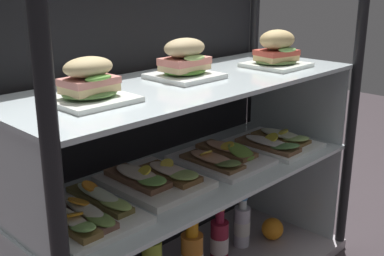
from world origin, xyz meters
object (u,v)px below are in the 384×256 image
plated_roll_sandwich_far_left (277,52)px  juice_bottle_near_post (242,225)px  open_sandwich_tray_near_right_corner (222,157)px  open_sandwich_tray_left_of_center (85,213)px  orange_fruit_beside_bottles (272,229)px  plated_roll_sandwich_near_right_corner (186,61)px  juice_bottle_back_left (191,256)px  plated_roll_sandwich_center (89,84)px  open_sandwich_tray_far_right (155,179)px  juice_bottle_back_center (219,240)px  open_sandwich_tray_near_left_corner (275,142)px

plated_roll_sandwich_far_left → juice_bottle_near_post: 0.62m
juice_bottle_near_post → open_sandwich_tray_near_right_corner: bearing=-169.9°
open_sandwich_tray_left_of_center → juice_bottle_near_post: 0.73m
plated_roll_sandwich_far_left → orange_fruit_beside_bottles: plated_roll_sandwich_far_left is taller
plated_roll_sandwich_near_right_corner → plated_roll_sandwich_far_left: size_ratio=1.00×
juice_bottle_back_left → orange_fruit_beside_bottles: 0.39m
plated_roll_sandwich_near_right_corner → open_sandwich_tray_near_right_corner: bearing=-14.2°
orange_fruit_beside_bottles → plated_roll_sandwich_center: bearing=178.2°
plated_roll_sandwich_near_right_corner → open_sandwich_tray_far_right: size_ratio=0.62×
juice_bottle_back_center → orange_fruit_beside_bottles: size_ratio=2.52×
open_sandwich_tray_near_right_corner → orange_fruit_beside_bottles: 0.43m
juice_bottle_back_left → open_sandwich_tray_near_right_corner: bearing=-3.7°
juice_bottle_back_left → open_sandwich_tray_near_left_corner: bearing=-7.2°
juice_bottle_near_post → orange_fruit_beside_bottles: (0.11, -0.05, -0.04)m
plated_roll_sandwich_far_left → juice_bottle_back_left: plated_roll_sandwich_far_left is taller
plated_roll_sandwich_near_right_corner → juice_bottle_back_left: size_ratio=0.79×
juice_bottle_back_center → orange_fruit_beside_bottles: (0.24, -0.05, -0.04)m
open_sandwich_tray_near_right_corner → juice_bottle_back_left: open_sandwich_tray_near_right_corner is taller
plated_roll_sandwich_center → plated_roll_sandwich_far_left: plated_roll_sandwich_far_left is taller
open_sandwich_tray_near_left_corner → open_sandwich_tray_near_right_corner: bearing=170.9°
plated_roll_sandwich_near_right_corner → orange_fruit_beside_bottles: size_ratio=2.16×
open_sandwich_tray_far_right → open_sandwich_tray_near_left_corner: bearing=-6.3°
juice_bottle_back_center → juice_bottle_back_left: bearing=-175.9°
juice_bottle_back_center → plated_roll_sandwich_near_right_corner: bearing=175.1°
juice_bottle_back_left → plated_roll_sandwich_far_left: bearing=-9.2°
open_sandwich_tray_far_right → orange_fruit_beside_bottles: 0.63m
open_sandwich_tray_near_right_corner → juice_bottle_back_left: bearing=176.3°
juice_bottle_near_post → orange_fruit_beside_bottles: 0.13m
plated_roll_sandwich_center → plated_roll_sandwich_near_right_corner: (0.34, 0.04, 0.01)m
juice_bottle_back_center → juice_bottle_near_post: size_ratio=1.05×
open_sandwich_tray_near_right_corner → open_sandwich_tray_far_right: bearing=176.3°
open_sandwich_tray_near_left_corner → juice_bottle_near_post: bearing=143.0°
plated_roll_sandwich_far_left → juice_bottle_back_center: (-0.18, 0.06, -0.62)m
open_sandwich_tray_near_left_corner → orange_fruit_beside_bottles: (0.03, 0.01, -0.34)m
juice_bottle_near_post → open_sandwich_tray_near_left_corner: bearing=-37.0°
plated_roll_sandwich_near_right_corner → juice_bottle_back_center: bearing=-4.9°
open_sandwich_tray_near_left_corner → juice_bottle_back_center: open_sandwich_tray_near_left_corner is taller
plated_roll_sandwich_center → open_sandwich_tray_near_left_corner: (0.70, -0.03, -0.30)m
plated_roll_sandwich_near_right_corner → plated_roll_sandwich_center: bearing=-174.0°
plated_roll_sandwich_far_left → open_sandwich_tray_far_right: (-0.46, 0.06, -0.31)m
plated_roll_sandwich_center → open_sandwich_tray_near_left_corner: 0.76m
plated_roll_sandwich_far_left → open_sandwich_tray_left_of_center: size_ratio=0.62×
open_sandwich_tray_near_right_corner → juice_bottle_near_post: size_ratio=1.45×
plated_roll_sandwich_far_left → open_sandwich_tray_far_right: size_ratio=0.62×
plated_roll_sandwich_far_left → juice_bottle_back_left: (-0.33, 0.05, -0.61)m
juice_bottle_back_center → open_sandwich_tray_far_right: bearing=-179.6°
plated_roll_sandwich_far_left → juice_bottle_back_left: 0.69m
plated_roll_sandwich_center → juice_bottle_near_post: 0.86m
open_sandwich_tray_near_left_corner → orange_fruit_beside_bottles: bearing=20.7°
open_sandwich_tray_near_right_corner → juice_bottle_back_left: size_ratio=1.27×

